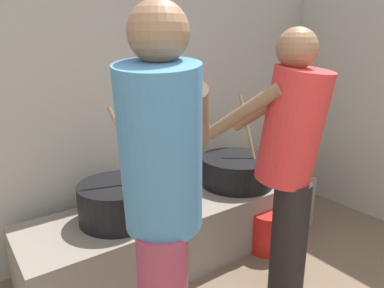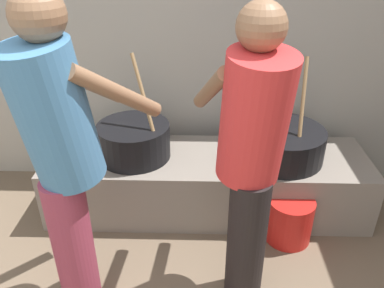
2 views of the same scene
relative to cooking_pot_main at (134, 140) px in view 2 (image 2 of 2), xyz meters
The scene contains 7 objects.
block_enclosure_rear 0.68m from the cooking_pot_main, 97.60° to the left, with size 4.84×0.20×1.91m, color #9E998E.
hearth_ledge 0.59m from the cooking_pot_main, ahead, with size 2.18×0.60×0.42m, color slate.
cooking_pot_main is the anchor object (origin of this frame).
cooking_pot_secondary 0.98m from the cooking_pot_main, ahead, with size 0.55×0.55×0.66m.
cook_in_blue_shirt 0.89m from the cooking_pot_main, 101.65° to the right, with size 0.67×0.72×1.60m.
cook_in_red_shirt 1.04m from the cooking_pot_main, 46.46° to the right, with size 0.47×0.70×1.54m.
bucket_red_plastic 1.13m from the cooking_pot_main, 16.84° to the right, with size 0.29×0.29×0.30m, color red.
Camera 2 is at (0.52, -0.19, 1.76)m, focal length 36.05 mm.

